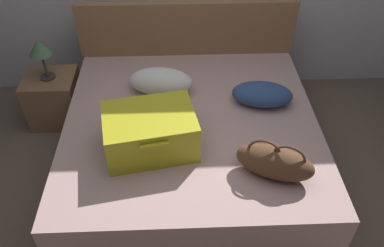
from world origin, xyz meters
TOP-DOWN VIEW (x-y plane):
  - ground_plane at (0.00, 0.00)m, footprint 12.00×12.00m
  - bed at (0.00, 0.40)m, footprint 1.88×1.84m
  - headboard at (0.00, 1.36)m, footprint 1.91×0.08m
  - hard_case_large at (-0.29, 0.14)m, footprint 0.66×0.53m
  - duffel_bag at (0.50, -0.13)m, footprint 0.54×0.38m
  - pillow_near_headboard at (-0.23, 0.77)m, footprint 0.54×0.33m
  - pillow_center_head at (0.55, 0.59)m, footprint 0.50×0.33m
  - nightstand at (-1.22, 1.07)m, footprint 0.44×0.40m
  - table_lamp at (-1.22, 1.07)m, footprint 0.19×0.19m

SIDE VIEW (x-z plane):
  - ground_plane at x=0.00m, z-range 0.00..0.00m
  - nightstand at x=-1.22m, z-range 0.00..0.47m
  - bed at x=0.00m, z-range 0.00..0.51m
  - headboard at x=0.00m, z-range 0.00..1.00m
  - pillow_center_head at x=0.55m, z-range 0.51..0.68m
  - pillow_near_headboard at x=-0.23m, z-range 0.51..0.72m
  - duffel_bag at x=0.50m, z-range 0.48..0.76m
  - hard_case_large at x=-0.29m, z-range 0.51..0.80m
  - table_lamp at x=-1.22m, z-range 0.57..0.93m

